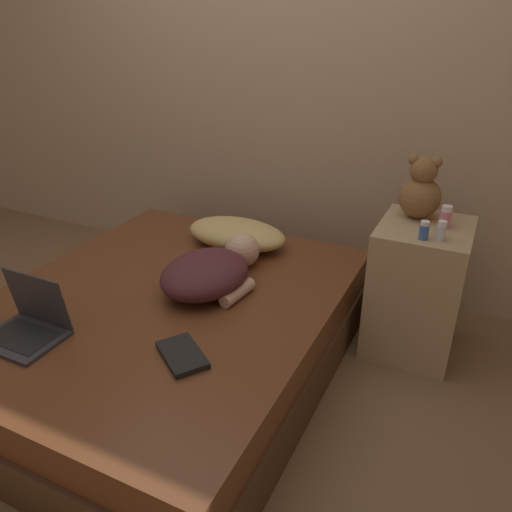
# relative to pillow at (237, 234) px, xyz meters

# --- Properties ---
(ground_plane) EXTENTS (12.00, 12.00, 0.00)m
(ground_plane) POSITION_rel_pillow_xyz_m (-0.05, -0.63, -0.46)
(ground_plane) COLOR brown
(wall_back) EXTENTS (8.00, 0.06, 2.60)m
(wall_back) POSITION_rel_pillow_xyz_m (-0.05, 0.56, 0.84)
(wall_back) COLOR tan
(wall_back) RESTS_ON ground_plane
(bed) EXTENTS (1.52, 1.83, 0.39)m
(bed) POSITION_rel_pillow_xyz_m (-0.05, -0.63, -0.27)
(bed) COLOR #4C331E
(bed) RESTS_ON ground_plane
(nightstand) EXTENTS (0.42, 0.47, 0.67)m
(nightstand) POSITION_rel_pillow_xyz_m (0.99, 0.04, -0.13)
(nightstand) COLOR tan
(nightstand) RESTS_ON ground_plane
(pillow) EXTENTS (0.57, 0.33, 0.15)m
(pillow) POSITION_rel_pillow_xyz_m (0.00, 0.00, 0.00)
(pillow) COLOR tan
(pillow) RESTS_ON bed
(person_lying) EXTENTS (0.43, 0.65, 0.18)m
(person_lying) POSITION_rel_pillow_xyz_m (0.11, -0.46, 0.01)
(person_lying) COLOR #4C2328
(person_lying) RESTS_ON bed
(laptop) EXTENTS (0.31, 0.25, 0.25)m
(laptop) POSITION_rel_pillow_xyz_m (-0.35, -1.13, -0.02)
(laptop) COLOR #333338
(laptop) RESTS_ON bed
(teddy_bear) EXTENTS (0.20, 0.20, 0.30)m
(teddy_bear) POSITION_rel_pillow_xyz_m (0.92, 0.14, 0.34)
(teddy_bear) COLOR brown
(teddy_bear) RESTS_ON nightstand
(bottle_blue) EXTENTS (0.04, 0.04, 0.08)m
(bottle_blue) POSITION_rel_pillow_xyz_m (0.99, -0.12, 0.25)
(bottle_blue) COLOR #3866B2
(bottle_blue) RESTS_ON nightstand
(bottle_clear) EXTENTS (0.04, 0.04, 0.09)m
(bottle_clear) POSITION_rel_pillow_xyz_m (1.06, -0.10, 0.25)
(bottle_clear) COLOR silver
(bottle_clear) RESTS_ON nightstand
(bottle_pink) EXTENTS (0.05, 0.05, 0.11)m
(bottle_pink) POSITION_rel_pillow_xyz_m (1.06, 0.05, 0.26)
(bottle_pink) COLOR pink
(bottle_pink) RESTS_ON nightstand
(book) EXTENTS (0.26, 0.24, 0.02)m
(book) POSITION_rel_pillow_xyz_m (0.28, -0.98, -0.06)
(book) COLOR black
(book) RESTS_ON bed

